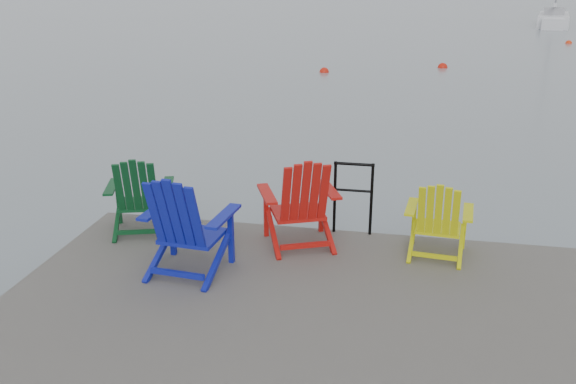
% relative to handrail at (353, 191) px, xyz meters
% --- Properties ---
extents(dock, '(6.00, 5.00, 1.40)m').
position_rel_handrail_xyz_m(dock, '(-0.25, -2.45, -0.69)').
color(dock, '#322E2C').
rests_on(dock, ground).
extents(handrail, '(0.48, 0.04, 0.90)m').
position_rel_handrail_xyz_m(handrail, '(0.00, 0.00, 0.00)').
color(handrail, black).
rests_on(handrail, dock).
extents(chair_green, '(0.92, 0.88, 0.98)m').
position_rel_handrail_xyz_m(chair_green, '(-2.53, -0.47, -0.05)').
color(chair_green, '#0B3F1B').
rests_on(chair_green, dock).
extents(chair_blue, '(0.95, 0.89, 1.12)m').
position_rel_handrail_xyz_m(chair_blue, '(-1.60, -1.39, 0.02)').
color(chair_blue, '#0F189E').
rests_on(chair_blue, dock).
extents(chair_red, '(1.06, 1.01, 1.09)m').
position_rel_handrail_xyz_m(chair_red, '(-0.55, -0.48, 0.01)').
color(chair_red, red).
rests_on(chair_red, dock).
extents(chair_yellow, '(0.77, 0.72, 0.91)m').
position_rel_handrail_xyz_m(chair_yellow, '(0.99, -0.47, -0.08)').
color(chair_yellow, '#D1D40B').
rests_on(chair_yellow, dock).
extents(sailboat_near, '(3.37, 7.63, 10.34)m').
position_rel_handrail_xyz_m(sailboat_near, '(10.34, 40.34, -0.69)').
color(sailboat_near, silver).
rests_on(sailboat_near, ground).
extents(buoy_a, '(0.36, 0.36, 0.36)m').
position_rel_handrail_xyz_m(buoy_a, '(-2.54, 15.95, -1.04)').
color(buoy_a, red).
rests_on(buoy_a, ground).
extents(buoy_b, '(0.38, 0.38, 0.38)m').
position_rel_handrail_xyz_m(buoy_b, '(1.87, 17.97, -1.04)').
color(buoy_b, red).
rests_on(buoy_b, ground).
extents(buoy_d, '(0.33, 0.33, 0.33)m').
position_rel_handrail_xyz_m(buoy_d, '(8.78, 28.26, -1.04)').
color(buoy_d, '#F5350E').
rests_on(buoy_d, ground).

